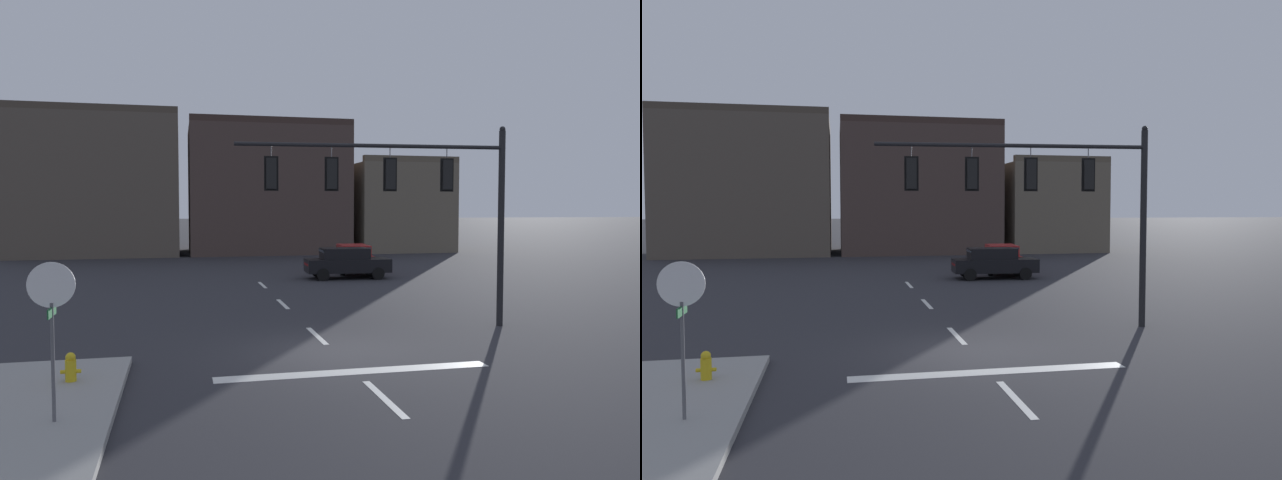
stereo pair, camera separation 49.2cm
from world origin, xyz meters
TOP-DOWN VIEW (x-y plane):
  - ground_plane at (0.00, 0.00)m, footprint 400.00×400.00m
  - stop_bar_paint at (0.00, -2.00)m, footprint 6.40×0.50m
  - lane_centreline at (0.00, 2.00)m, footprint 0.16×26.40m
  - signal_mast_near_side at (2.98, 2.43)m, footprint 8.37×0.86m
  - stop_sign at (-5.94, -4.37)m, footprint 0.76×0.64m
  - car_lot_nearside at (4.70, 15.74)m, footprint 4.53×2.10m
  - car_lot_middle at (5.84, 18.47)m, footprint 2.25×4.58m
  - fire_hydrant at (-6.08, -1.91)m, footprint 0.40×0.30m
  - building_row at (-0.68, 36.21)m, footprint 35.41×9.88m

SIDE VIEW (x-z plane):
  - ground_plane at x=0.00m, z-range 0.00..0.00m
  - lane_centreline at x=0.00m, z-range 0.00..0.01m
  - stop_bar_paint at x=0.00m, z-range 0.00..0.01m
  - fire_hydrant at x=-6.08m, z-range -0.05..0.70m
  - car_lot_nearside at x=4.70m, z-range 0.05..1.66m
  - car_lot_middle at x=5.84m, z-range 0.05..1.66m
  - stop_sign at x=-5.94m, z-range 0.73..3.56m
  - signal_mast_near_side at x=2.98m, z-range 1.22..7.48m
  - building_row at x=-0.68m, z-range -0.61..10.62m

